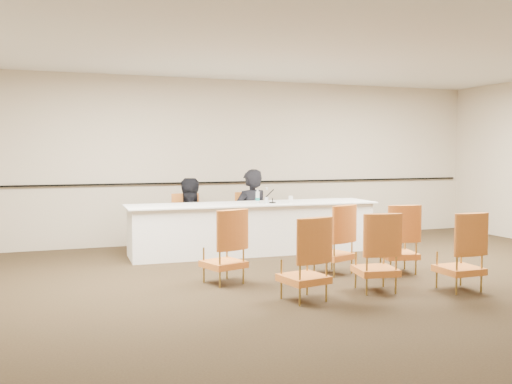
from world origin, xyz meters
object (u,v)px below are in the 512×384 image
Objects in this scene: drinking_glass at (267,200)px; coffee_cup at (291,199)px; water_bottle at (258,196)px; aud_chair_front_left at (223,246)px; panelist_second at (188,228)px; aud_chair_front_mid at (333,239)px; panelist_main_chair at (251,220)px; microphone at (272,195)px; aud_chair_back_mid at (376,252)px; panel_table at (253,228)px; panelist_second_chair at (188,222)px; panelist_main at (251,221)px; aud_chair_front_right at (398,238)px; aud_chair_back_right at (459,251)px; aud_chair_back_left at (304,258)px.

drinking_glass is 0.87× the size of coffee_cup.
water_bottle is 2.29m from aud_chair_front_left.
panelist_second reaches higher than water_bottle.
coffee_cup is (1.55, -0.79, 0.50)m from panelist_second.
aud_chair_front_mid is (-0.11, -1.71, -0.41)m from coffee_cup.
aud_chair_front_left is (-1.69, -1.75, -0.41)m from coffee_cup.
aud_chair_front_mid is (1.43, -2.50, 0.09)m from panelist_second.
panelist_main_chair is 0.86m from microphone.
coffee_cup is 0.12× the size of aud_chair_back_mid.
coffee_cup is 2.46m from aud_chair_front_left.
aud_chair_front_mid is at bearing -81.26° from drinking_glass.
aud_chair_back_mid is (0.50, -2.93, 0.06)m from panel_table.
panelist_second_chair is at bearing 148.73° from water_bottle.
aud_chair_front_mid reaches higher than panel_table.
panelist_main is 1.90× the size of aud_chair_front_mid.
aud_chair_front_right is 1.00× the size of aud_chair_back_right.
panelist_main is 0.02m from panelist_main_chair.
aud_chair_back_mid is (0.42, -2.93, -0.46)m from water_bottle.
aud_chair_back_mid is (1.59, -1.01, 0.00)m from aud_chair_front_left.
aud_chair_front_right is at bearing 95.75° from aud_chair_back_right.
aud_chair_front_mid is at bearing -103.98° from microphone.
aud_chair_front_right is 1.18m from aud_chair_back_mid.
aud_chair_back_left is (-0.78, -2.91, -0.48)m from microphone.
drinking_glass is (0.03, -0.66, 0.40)m from panelist_main_chair.
panel_table is at bearing 69.98° from aud_chair_back_left.
panel_table is 0.62m from panelist_main.
water_bottle is 0.55m from coffee_cup.
aud_chair_back_right is at bearing -16.91° from aud_chair_back_left.
panelist_second_chair reaches higher than coffee_cup.
aud_chair_back_mid is (1.45, -3.56, 0.09)m from panelist_second.
panelist_main_chair reaches higher than panel_table.
aud_chair_back_mid is (0.01, -1.06, 0.00)m from aud_chair_front_mid.
aud_chair_front_left is at bearing -91.52° from panelist_second_chair.
coffee_cup is at bearing 97.43° from aud_chair_back_mid.
aud_chair_back_right is (2.56, -1.31, 0.00)m from aud_chair_front_left.
panelist_main_chair is at bearing 76.60° from aud_chair_front_mid.
water_bottle reaches higher than aud_chair_back_mid.
aud_chair_front_mid is at bearing 85.46° from panelist_main.
panelist_main_chair is 1.12m from panelist_second_chair.
microphone is at bearing 64.00° from aud_chair_back_left.
panelist_main is 1.90× the size of aud_chair_back_right.
aud_chair_back_right is at bearing -63.86° from panel_table.
aud_chair_back_right is (1.26, -3.16, -0.40)m from drinking_glass.
panelist_second is 3.68m from aud_chair_back_left.
aud_chair_front_right is (2.31, -2.75, 0.00)m from panelist_second_chair.
coffee_cup reaches higher than panel_table.
microphone is at bearing 169.63° from coffee_cup.
aud_chair_front_left is at bearing -147.60° from microphone.
panelist_second_chair is at bearing 148.21° from panel_table.
microphone is 0.28× the size of aud_chair_back_right.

